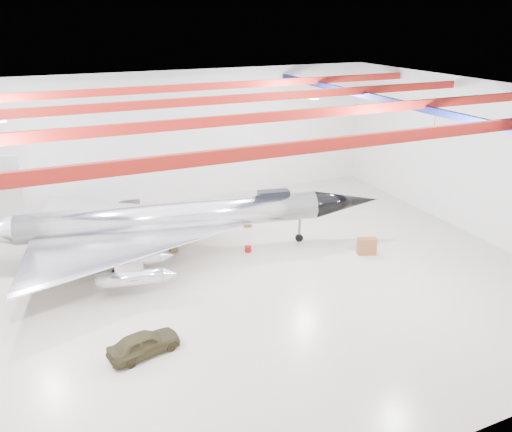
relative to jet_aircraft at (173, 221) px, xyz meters
name	(u,v)px	position (x,y,z in m)	size (l,w,h in m)	color
floor	(212,284)	(0.98, -4.88, -2.44)	(40.00, 40.00, 0.00)	#C3B79B
wall_back	(150,141)	(0.98, 10.12, 3.06)	(40.00, 40.00, 0.00)	silver
wall_right	(477,160)	(20.98, -4.88, 3.06)	(30.00, 30.00, 0.00)	silver
ceiling	(205,99)	(0.98, -4.88, 8.56)	(40.00, 40.00, 0.00)	#0A0F38
ceiling_structure	(206,112)	(0.98, -4.88, 7.88)	(39.50, 29.50, 1.08)	maroon
jet_aircraft	(173,221)	(0.00, 0.00, 0.00)	(27.12, 18.10, 7.44)	silver
jeep	(144,343)	(-4.16, -9.92, -1.85)	(1.39, 3.45, 1.17)	#3A341D
desk	(367,246)	(11.89, -5.18, -1.88)	(1.23, 0.61, 1.13)	brown
crate_ply	(110,262)	(-4.27, 0.22, -2.25)	(0.53, 0.42, 0.37)	olive
parts_bin	(248,224)	(6.33, 2.39, -2.23)	(0.59, 0.47, 0.41)	olive
crate_small	(110,262)	(-4.26, 0.29, -2.31)	(0.38, 0.30, 0.27)	#59595B
tool_chest	(248,249)	(4.66, -1.69, -2.23)	(0.45, 0.45, 0.41)	maroon
oil_barrel	(173,248)	(0.01, 0.47, -2.25)	(0.54, 0.43, 0.38)	olive
spares_box	(189,224)	(2.23, 4.23, -2.25)	(0.42, 0.42, 0.37)	#59595B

